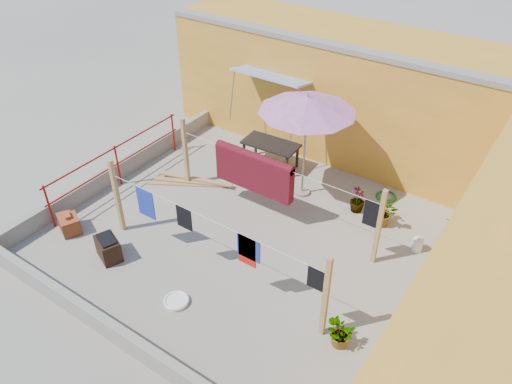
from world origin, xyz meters
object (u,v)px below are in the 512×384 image
at_px(brazier, 108,248).
at_px(white_basin, 176,301).
at_px(water_jug_b, 425,290).
at_px(green_hose, 386,196).
at_px(water_jug_a, 417,245).
at_px(outdoor_table, 271,145).
at_px(brick_stack, 69,224).
at_px(plant_back_a, 384,212).
at_px(patio_umbrella, 307,105).

relative_size(brazier, white_basin, 1.40).
xyz_separation_m(water_jug_b, green_hose, (-1.84, 2.57, -0.11)).
height_order(brazier, water_jug_a, brazier).
relative_size(outdoor_table, brazier, 2.19).
distance_m(brick_stack, plant_back_a, 6.95).
relative_size(brazier, water_jug_a, 1.95).
relative_size(patio_umbrella, brazier, 4.19).
distance_m(brick_stack, water_jug_b, 7.57).
bearing_deg(green_hose, water_jug_b, -54.45).
bearing_deg(white_basin, water_jug_a, 51.12).
bearing_deg(water_jug_b, green_hose, 125.55).
bearing_deg(patio_umbrella, plant_back_a, -0.42).
bearing_deg(plant_back_a, brick_stack, -143.53).
bearing_deg(water_jug_a, outdoor_table, 166.89).
bearing_deg(brick_stack, outdoor_table, 65.40).
bearing_deg(outdoor_table, brick_stack, -114.60).
bearing_deg(water_jug_a, brick_stack, -150.23).
relative_size(water_jug_b, green_hose, 0.64).
bearing_deg(plant_back_a, white_basin, -117.31).
height_order(white_basin, water_jug_b, water_jug_b).
height_order(brick_stack, white_basin, brick_stack).
bearing_deg(brick_stack, plant_back_a, 36.47).
distance_m(green_hose, plant_back_a, 1.12).
height_order(brazier, green_hose, brazier).
height_order(green_hose, plant_back_a, plant_back_a).
distance_m(water_jug_a, water_jug_b, 1.29).
bearing_deg(patio_umbrella, outdoor_table, 155.14).
bearing_deg(green_hose, brick_stack, -135.69).
distance_m(water_jug_a, green_hose, 1.90).
height_order(brick_stack, brazier, brazier).
xyz_separation_m(outdoor_table, white_basin, (1.16, -4.99, -0.57)).
xyz_separation_m(patio_umbrella, brick_stack, (-3.50, -4.14, -2.17)).
bearing_deg(water_jug_b, brazier, -155.08).
bearing_deg(brick_stack, brazier, -3.82).
xyz_separation_m(brazier, plant_back_a, (4.22, 4.22, 0.10)).
height_order(patio_umbrella, plant_back_a, patio_umbrella).
bearing_deg(patio_umbrella, green_hose, 29.48).
bearing_deg(patio_umbrella, water_jug_b, -23.36).
xyz_separation_m(water_jug_b, plant_back_a, (-1.53, 1.55, 0.21)).
relative_size(white_basin, green_hose, 0.95).
distance_m(white_basin, water_jug_a, 5.11).
bearing_deg(white_basin, plant_back_a, 62.69).
relative_size(brazier, plant_back_a, 0.95).
bearing_deg(brick_stack, patio_umbrella, 49.86).
xyz_separation_m(outdoor_table, water_jug_b, (4.94, -2.17, -0.47)).
bearing_deg(green_hose, patio_umbrella, -150.52).
xyz_separation_m(patio_umbrella, water_jug_b, (3.62, -1.56, -2.23)).
bearing_deg(patio_umbrella, water_jug_a, -7.57).
xyz_separation_m(brick_stack, water_jug_b, (7.11, 2.58, -0.06)).
bearing_deg(green_hose, brazier, -126.74).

